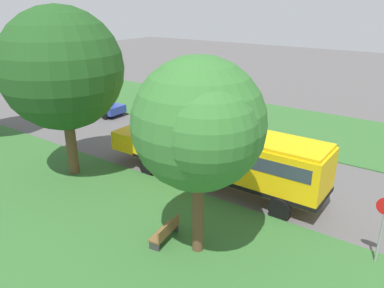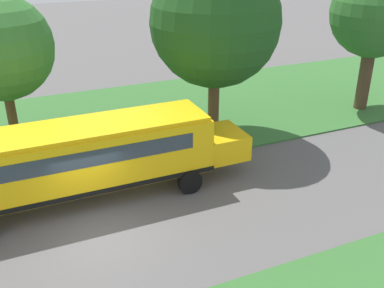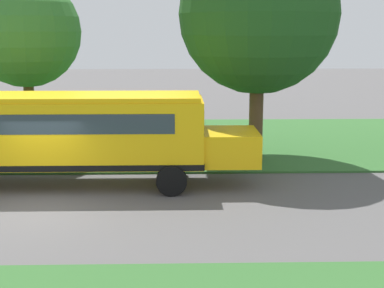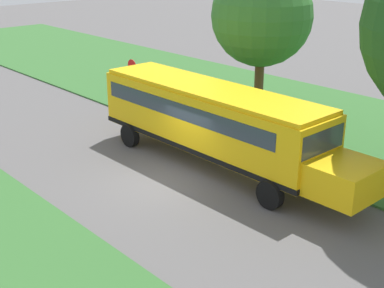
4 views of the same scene
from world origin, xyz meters
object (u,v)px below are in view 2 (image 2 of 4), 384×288
school_bus (85,155)px  oak_tree_roadside_mid (215,23)px  oak_tree_far_end (374,12)px  park_bench (46,139)px

school_bus → oak_tree_roadside_mid: size_ratio=1.37×
oak_tree_far_end → park_bench: (-2.00, -18.00, -5.28)m
school_bus → oak_tree_far_end: oak_tree_far_end is taller
oak_tree_roadside_mid → oak_tree_far_end: bearing=89.9°
oak_tree_far_end → park_bench: size_ratio=4.99×
oak_tree_far_end → park_bench: 18.87m
oak_tree_roadside_mid → park_bench: oak_tree_roadside_mid is taller
oak_tree_roadside_mid → park_bench: size_ratio=5.46×
school_bus → park_bench: 5.81m
oak_tree_roadside_mid → oak_tree_far_end: (0.02, 9.78, -0.10)m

